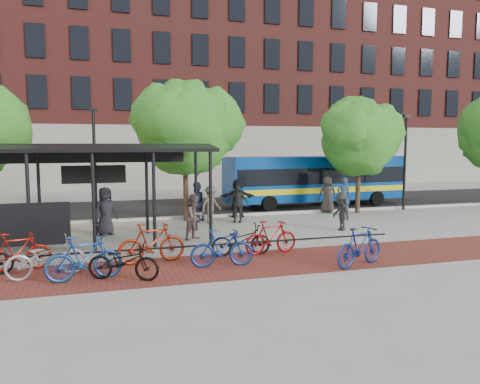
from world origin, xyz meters
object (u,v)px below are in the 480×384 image
object	(u,v)px
bus	(316,178)
bike_2	(46,257)
pedestrian_3	(211,205)
pedestrian_9	(341,212)
tree_b	(187,124)
bike_3	(84,258)
pedestrian_2	(196,202)
pedestrian_7	(344,196)
bike_11	(360,247)
bike_4	(123,261)
pedestrian_6	(328,194)
pedestrian_5	(238,198)
bike_7	(222,248)
bike_5	(152,243)
bike_1	(17,252)
pedestrian_4	(237,204)
bike_8	(241,240)
bike_9	(271,237)
tree_c	(360,134)
lamp_post_right	(405,159)
lamp_post_left	(95,163)
pedestrian_0	(106,211)
bus_shelter	(59,161)
pedestrian_8	(195,217)

from	to	relation	value
bus	bike_2	bearing A→B (deg)	-143.77
pedestrian_3	pedestrian_9	size ratio (longest dim) A/B	1.11
tree_b	bike_3	xyz separation A→B (m)	(-4.31, -8.73, -3.86)
pedestrian_2	pedestrian_7	bearing A→B (deg)	135.40
bike_11	pedestrian_2	world-z (taller)	pedestrian_2
bike_3	pedestrian_3	distance (m)	9.26
bike_4	pedestrian_6	world-z (taller)	pedestrian_6
pedestrian_7	pedestrian_6	bearing A→B (deg)	-62.67
bike_3	pedestrian_5	xyz separation A→B (m)	(6.84, 9.09, 0.34)
bike_7	bike_5	bearing A→B (deg)	66.01
pedestrian_5	pedestrian_6	xyz separation A→B (m)	(4.90, 0.09, 0.01)
bike_1	pedestrian_4	size ratio (longest dim) A/B	1.08
bike_11	pedestrian_6	bearing A→B (deg)	-42.63
bike_8	bike_9	size ratio (longest dim) A/B	1.06
tree_c	bike_7	bearing A→B (deg)	-138.36
lamp_post_right	bus	xyz separation A→B (m)	(-3.97, 2.71, -1.11)
lamp_post_left	pedestrian_7	bearing A→B (deg)	-3.82
bike_5	bike_9	world-z (taller)	bike_5
bike_1	bike_5	size ratio (longest dim) A/B	0.90
bike_11	pedestrian_0	xyz separation A→B (m)	(-7.11, 6.97, 0.36)
lamp_post_right	pedestrian_3	xyz separation A→B (m)	(-11.04, -1.31, -1.90)
bus_shelter	pedestrian_3	distance (m)	7.03
bike_2	pedestrian_6	xyz separation A→B (m)	(12.73, 8.57, 0.40)
bike_7	pedestrian_3	distance (m)	7.51
bike_3	pedestrian_8	world-z (taller)	pedestrian_8
lamp_post_right	bike_5	size ratio (longest dim) A/B	2.50
pedestrian_4	pedestrian_9	world-z (taller)	pedestrian_4
bike_9	pedestrian_8	bearing A→B (deg)	27.34
pedestrian_2	bike_11	bearing A→B (deg)	65.11
bike_7	pedestrian_2	distance (m)	8.07
bike_11	tree_c	bearing A→B (deg)	-51.08
bike_5	pedestrian_8	xyz separation A→B (m)	(1.91, 3.06, 0.24)
bike_9	pedestrian_7	world-z (taller)	pedestrian_7
bike_2	pedestrian_4	world-z (taller)	pedestrian_4
bike_11	pedestrian_2	bearing A→B (deg)	-1.91
pedestrian_2	bike_8	bearing A→B (deg)	47.21
lamp_post_left	bike_2	bearing A→B (deg)	-98.22
bike_3	pedestrian_8	bearing A→B (deg)	-49.27
bike_1	pedestrian_3	size ratio (longest dim) A/B	1.09
tree_c	bike_5	distance (m)	14.04
bus_shelter	lamp_post_left	bearing A→B (deg)	74.47
pedestrian_8	pedestrian_7	bearing A→B (deg)	-10.50
bike_2	tree_b	bearing A→B (deg)	-48.46
bike_11	bike_8	bearing A→B (deg)	32.80
bike_9	pedestrian_3	world-z (taller)	pedestrian_3
bike_1	bike_7	distance (m)	5.79
tree_c	bike_5	xyz separation A→B (m)	(-11.42, -7.41, -3.44)
bus_shelter	pedestrian_7	bearing A→B (deg)	14.13
bike_8	tree_b	bearing A→B (deg)	4.14
tree_c	bike_9	bearing A→B (deg)	-135.98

